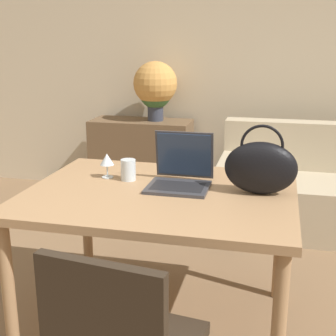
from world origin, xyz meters
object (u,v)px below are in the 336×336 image
Objects in this scene: handbag at (261,167)px; drinking_glass at (128,170)px; wine_glass at (107,160)px; laptop at (181,172)px; couch at (333,195)px; flower_vase at (155,87)px.

drinking_glass is at bearing 174.19° from handbag.
handbag reaches higher than drinking_glass.
wine_glass is 0.39× the size of handbag.
handbag is at bearing -6.13° from wine_glass.
laptop is at bearing 172.48° from handbag.
couch is 5.87× the size of laptop.
drinking_glass is 0.70m from handbag.
flower_vase is at bearing 100.55° from drinking_glass.
flower_vase reaches higher than couch.
handbag is at bearing -108.90° from couch.
laptop is 2.01m from flower_vase.
couch is at bearing 50.54° from drinking_glass.
laptop reaches higher than drinking_glass.
handbag is (0.81, -0.09, 0.04)m from wine_glass.
couch is 3.33× the size of flower_vase.
wine_glass is at bearing 172.12° from drinking_glass.
drinking_glass is 0.84× the size of wine_glass.
handbag is (-0.53, -1.55, 0.61)m from couch.
handbag is at bearing -61.93° from flower_vase.
wine_glass is at bearing -132.56° from couch.
drinking_glass is 0.13m from wine_glass.
laptop is at bearing -71.38° from flower_vase.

